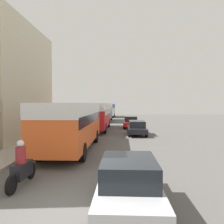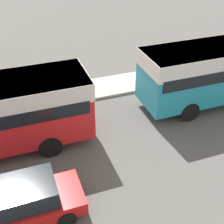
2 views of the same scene
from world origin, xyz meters
name	(u,v)px [view 2 (image 2 of 2)]	position (x,y,z in m)	size (l,w,h in m)	color
car_crossing	(25,201)	(2.45, 21.36, 0.78)	(1.82, 3.83, 1.50)	red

